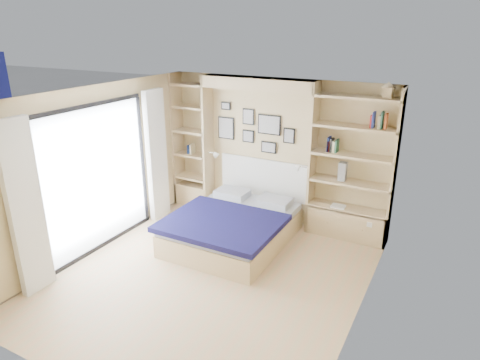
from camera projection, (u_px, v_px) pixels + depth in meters
The scene contains 8 objects.
ground at pixel (211, 276), 5.97m from camera, with size 4.50×4.50×0.00m, color tan.
room_shell at pixel (238, 169), 7.03m from camera, with size 4.50×4.50×4.50m.
bed at pixel (234, 226), 6.85m from camera, with size 1.72×2.24×1.07m.
photo_gallery at pixel (253, 128), 7.46m from camera, with size 1.48×0.02×0.82m.
reading_lamps at pixel (255, 160), 7.39m from camera, with size 1.92×0.12×0.15m.
shelf_decor at pixel (346, 135), 6.57m from camera, with size 3.57×0.23×2.03m.
deck at pixel (37, 224), 7.55m from camera, with size 3.20×4.00×0.05m, color #66594B.
deck_chair at pixel (77, 202), 7.52m from camera, with size 0.67×0.87×0.78m.
Camera 1 is at (2.77, -4.36, 3.32)m, focal length 32.00 mm.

